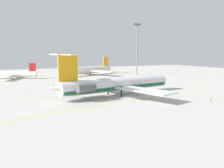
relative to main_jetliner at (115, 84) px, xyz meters
The scene contains 10 objects.
ground 5.69m from the main_jetliner, 61.37° to the right, with size 282.61×282.61×0.00m, color #B7B5AD.
main_jetliner is the anchor object (origin of this frame).
airliner_far_left 71.17m from the main_jetliner, 109.74° to the left, with size 25.17×25.40×7.92m.
airliner_mid_left 70.86m from the main_jetliner, 74.33° to the left, with size 33.10×33.40×10.42m.
ground_crew_near_nose 27.92m from the main_jetliner, 46.22° to the right, with size 0.32×0.32×1.66m.
ground_crew_near_tail 25.68m from the main_jetliner, 121.89° to the left, with size 0.36×0.32×1.78m.
safety_cone_nose 29.47m from the main_jetliner, 47.67° to the left, with size 0.40×0.40×0.55m, color #EA590F.
safety_cone_wingtip 30.15m from the main_jetliner, 44.58° to the left, with size 0.40×0.40×0.55m, color #EA590F.
taxiway_centreline 9.35m from the main_jetliner, 81.74° to the right, with size 82.33×0.36×0.01m, color gold.
light_mast 73.36m from the main_jetliner, 51.94° to the left, with size 4.00×0.70×29.54m.
Camera 1 is at (-38.24, -64.76, 13.47)m, focal length 40.72 mm.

